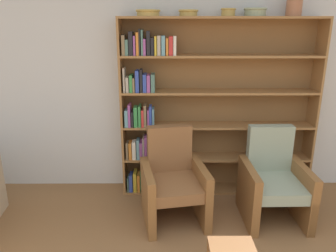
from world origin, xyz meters
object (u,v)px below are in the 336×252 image
at_px(bowl_stoneware, 228,12).
at_px(vase_tall, 294,5).
at_px(bowl_copper, 255,11).
at_px(armchair_cushioned, 273,182).
at_px(armchair_leather, 173,182).
at_px(bookshelf, 199,110).
at_px(bowl_brass, 188,12).
at_px(bowl_terracotta, 148,12).

xyz_separation_m(bowl_stoneware, vase_tall, (0.71, 0.00, 0.07)).
bearing_deg(bowl_copper, armchair_cushioned, -73.52).
bearing_deg(bowl_copper, vase_tall, 0.00).
xyz_separation_m(armchair_leather, armchair_cushioned, (1.07, 0.00, 0.00)).
xyz_separation_m(bookshelf, bowl_stoneware, (0.28, -0.02, 1.10)).
bearing_deg(vase_tall, armchair_cushioned, -111.71).
distance_m(bowl_copper, armchair_cushioned, 1.84).
distance_m(bowl_brass, vase_tall, 1.14).
distance_m(bowl_terracotta, bowl_brass, 0.43).
xyz_separation_m(bowl_brass, armchair_cushioned, (0.90, -0.60, -1.72)).
distance_m(bowl_terracotta, bowl_stoneware, 0.86).
relative_size(armchair_leather, armchair_cushioned, 1.00).
height_order(bowl_terracotta, armchair_leather, bowl_terracotta).
height_order(bookshelf, bowl_brass, bowl_brass).
height_order(bowl_stoneware, vase_tall, vase_tall).
relative_size(bowl_copper, armchair_cushioned, 0.26).
relative_size(bowl_terracotta, armchair_cushioned, 0.28).
bearing_deg(bowl_stoneware, bowl_copper, 0.00).
distance_m(bowl_terracotta, armchair_cushioned, 2.26).
bearing_deg(bowl_brass, bookshelf, 7.62).
bearing_deg(bowl_stoneware, armchair_cushioned, -51.94).
relative_size(bookshelf, bowl_copper, 9.10).
distance_m(bookshelf, armchair_cushioned, 1.16).
xyz_separation_m(bowl_copper, armchair_cushioned, (0.18, -0.60, -1.73)).
xyz_separation_m(vase_tall, armchair_leather, (-1.31, -0.60, -1.80)).
bearing_deg(bowl_terracotta, vase_tall, 0.00).
height_order(bookshelf, bowl_terracotta, bowl_terracotta).
height_order(bookshelf, vase_tall, vase_tall).
bearing_deg(armchair_cushioned, bowl_terracotta, -25.02).
xyz_separation_m(bowl_brass, armchair_leather, (-0.17, -0.60, -1.72)).
relative_size(bowl_stoneware, armchair_cushioned, 0.17).
distance_m(bowl_copper, armchair_leather, 2.04).
bearing_deg(bookshelf, bowl_stoneware, -4.06).
relative_size(bowl_stoneware, vase_tall, 0.61).
xyz_separation_m(bookshelf, armchair_cushioned, (0.75, -0.62, -0.63)).
xyz_separation_m(bowl_stoneware, armchair_leather, (-0.60, -0.60, -1.73)).
xyz_separation_m(bowl_copper, vase_tall, (0.42, 0.00, 0.07)).
bearing_deg(bowl_brass, bowl_copper, 0.00).
xyz_separation_m(bowl_terracotta, vase_tall, (1.57, 0.00, 0.08)).
bearing_deg(bowl_copper, bowl_terracotta, 180.00).
bearing_deg(vase_tall, bookshelf, 178.84).
bearing_deg(bookshelf, vase_tall, -1.16).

